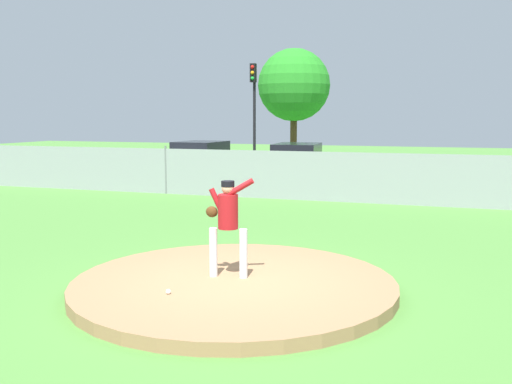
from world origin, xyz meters
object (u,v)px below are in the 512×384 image
Objects in this scene: parked_car_silver at (201,162)px; traffic_cone_orange at (151,170)px; pitcher_youth at (227,218)px; parked_car_charcoal at (297,164)px; traffic_light_near at (254,99)px; baseball at (168,292)px.

parked_car_silver reaches higher than traffic_cone_orange.
parked_car_silver is at bearing 115.66° from pitcher_youth.
pitcher_youth is at bearing -57.27° from traffic_cone_orange.
parked_car_charcoal is 0.89× the size of traffic_light_near.
traffic_cone_orange is (-9.31, 16.36, 0.04)m from baseball.
baseball is 18.82m from traffic_cone_orange.
pitcher_youth is at bearing -72.38° from traffic_light_near.
traffic_cone_orange is 6.15m from traffic_light_near.
parked_car_silver is 5.53m from traffic_light_near.
pitcher_youth is 0.34× the size of parked_car_charcoal.
pitcher_youth is 18.14m from traffic_cone_orange.
traffic_light_near is (-5.44, 19.78, 3.37)m from baseball.
baseball is 0.13× the size of traffic_cone_orange.
traffic_cone_orange is (-3.10, 1.29, -0.55)m from parked_car_silver.
traffic_light_near is at bearing 129.08° from parked_car_charcoal.
traffic_light_near is at bearing 105.37° from baseball.
parked_car_silver is at bearing -22.69° from traffic_cone_orange.
pitcher_youth reaches higher than baseball.
pitcher_youth is 1.53m from baseball.
parked_car_silver is (-4.03, -0.70, 0.01)m from parked_car_charcoal.
baseball is at bearing -82.14° from parked_car_charcoal.
traffic_light_near reaches higher than parked_car_silver.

